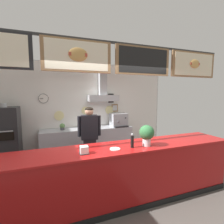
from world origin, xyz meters
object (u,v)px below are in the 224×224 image
at_px(shop_worker, 89,139).
at_px(pepper_grinder, 132,141).
at_px(condiment_plate, 115,149).
at_px(napkin_holder, 84,150).
at_px(potted_rosemary, 90,123).
at_px(pizza_oven, 6,139).
at_px(basil_vase, 147,134).
at_px(espresso_machine, 119,120).
at_px(potted_oregano, 62,126).

relative_size(shop_worker, pepper_grinder, 6.48).
xyz_separation_m(condiment_plate, napkin_holder, (-0.53, -0.02, 0.05)).
bearing_deg(shop_worker, pepper_grinder, 117.39).
bearing_deg(pepper_grinder, napkin_holder, -179.87).
relative_size(shop_worker, potted_rosemary, 6.51).
height_order(pizza_oven, basil_vase, pizza_oven).
height_order(espresso_machine, potted_rosemary, espresso_machine).
height_order(espresso_machine, pepper_grinder, espresso_machine).
xyz_separation_m(shop_worker, pepper_grinder, (0.47, -1.29, 0.25)).
bearing_deg(pepper_grinder, potted_oregano, 111.68).
bearing_deg(napkin_holder, basil_vase, 0.02).
distance_m(espresso_machine, potted_rosemary, 0.96).
height_order(condiment_plate, napkin_holder, napkin_holder).
bearing_deg(napkin_holder, potted_oregano, 93.50).
bearing_deg(espresso_machine, pizza_oven, -177.16).
distance_m(shop_worker, espresso_machine, 1.77).
bearing_deg(condiment_plate, shop_worker, 96.96).
relative_size(espresso_machine, napkin_holder, 3.37).
bearing_deg(espresso_machine, napkin_holder, -123.15).
bearing_deg(pizza_oven, pepper_grinder, -44.22).
relative_size(potted_oregano, potted_rosemary, 0.76).
xyz_separation_m(potted_rosemary, pepper_grinder, (0.17, -2.54, 0.11)).
relative_size(shop_worker, basil_vase, 4.37).
xyz_separation_m(espresso_machine, pepper_grinder, (-0.79, -2.51, 0.05)).
relative_size(shop_worker, espresso_machine, 3.25).
bearing_deg(condiment_plate, basil_vase, -2.28).
height_order(potted_oregano, basil_vase, basil_vase).
distance_m(potted_rosemary, napkin_holder, 2.63).
distance_m(shop_worker, potted_oregano, 1.35).
xyz_separation_m(pizza_oven, pepper_grinder, (2.42, -2.35, 0.34)).
distance_m(potted_oregano, potted_rosemary, 0.84).
distance_m(pizza_oven, potted_oregano, 1.44).
bearing_deg(basil_vase, napkin_holder, -179.98).
height_order(shop_worker, basil_vase, shop_worker).
height_order(shop_worker, espresso_machine, shop_worker).
height_order(shop_worker, condiment_plate, shop_worker).
bearing_deg(basil_vase, shop_worker, 120.41).
relative_size(pepper_grinder, napkin_holder, 1.69).
relative_size(pizza_oven, basil_vase, 4.55).
distance_m(potted_rosemary, condiment_plate, 2.52).
bearing_deg(shop_worker, espresso_machine, -128.56).
xyz_separation_m(shop_worker, potted_oregano, (-0.53, 1.23, 0.10)).
bearing_deg(pizza_oven, condiment_plate, -47.93).
bearing_deg(potted_oregano, napkin_holder, -86.50).
distance_m(potted_rosemary, basil_vase, 2.59).
bearing_deg(napkin_holder, espresso_machine, 56.85).
height_order(shop_worker, napkin_holder, shop_worker).
bearing_deg(napkin_holder, shop_worker, 73.65).
distance_m(potted_oregano, condiment_plate, 2.60).
distance_m(shop_worker, basil_vase, 1.54).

